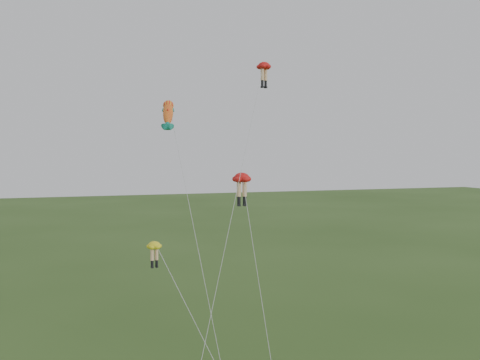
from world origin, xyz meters
name	(u,v)px	position (x,y,z in m)	size (l,w,h in m)	color
legs_kite_red_high	(263,73)	(6.05, 10.88, 20.85)	(9.87, 12.85, 21.86)	red
legs_kite_red_mid	(242,182)	(2.94, 7.17, 11.92)	(1.77, 9.71, 12.65)	red
legs_kite_yellow	(158,254)	(-4.69, 0.77, 8.01)	(4.41, 4.95, 8.75)	yellow
fish_kite	(168,114)	(-2.09, 10.41, 17.20)	(2.09, 12.44, 18.58)	#FFAB20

